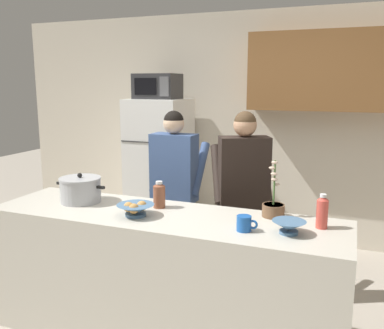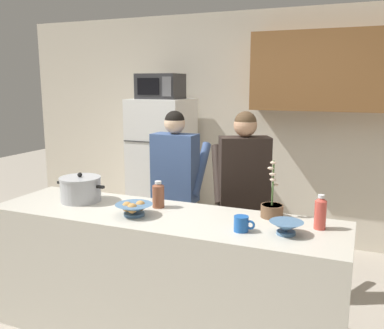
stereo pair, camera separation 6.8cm
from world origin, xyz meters
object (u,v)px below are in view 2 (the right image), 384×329
(empty_bowl, at_px, (286,227))
(refrigerator, at_px, (162,169))
(person_by_sink, at_px, (244,185))
(bottle_near_edge, at_px, (320,212))
(coffee_mug, at_px, (242,224))
(potted_orchid, at_px, (272,208))
(microwave, at_px, (160,86))
(bread_bowl, at_px, (134,209))
(person_near_pot, at_px, (176,178))
(cooking_pot, at_px, (81,189))
(bottle_mid_counter, at_px, (158,195))

(empty_bowl, bearing_deg, refrigerator, 132.86)
(person_by_sink, relative_size, bottle_near_edge, 7.29)
(person_by_sink, bearing_deg, refrigerator, 139.94)
(coffee_mug, bearing_deg, potted_orchid, 72.12)
(microwave, distance_m, bread_bowl, 2.22)
(microwave, distance_m, person_near_pot, 1.41)
(person_by_sink, bearing_deg, cooking_pot, -146.75)
(cooking_pot, height_order, potted_orchid, potted_orchid)
(bottle_near_edge, relative_size, bottle_mid_counter, 1.12)
(person_near_pot, height_order, potted_orchid, person_near_pot)
(bottle_near_edge, xyz_separation_m, potted_orchid, (-0.32, 0.12, -0.04))
(person_near_pot, height_order, bottle_near_edge, person_near_pot)
(person_near_pot, relative_size, person_by_sink, 0.99)
(microwave, bearing_deg, person_by_sink, -39.49)
(empty_bowl, height_order, potted_orchid, potted_orchid)
(refrigerator, xyz_separation_m, person_near_pot, (0.63, -0.99, 0.16))
(person_near_pot, xyz_separation_m, person_by_sink, (0.65, -0.08, 0.01))
(microwave, distance_m, empty_bowl, 2.72)
(microwave, relative_size, person_near_pot, 0.31)
(refrigerator, relative_size, bottle_mid_counter, 8.35)
(coffee_mug, bearing_deg, microwave, 128.01)
(refrigerator, distance_m, person_near_pot, 1.19)
(refrigerator, bearing_deg, cooking_pot, -83.64)
(empty_bowl, xyz_separation_m, bottle_near_edge, (0.17, 0.18, 0.06))
(bottle_mid_counter, bearing_deg, person_near_pot, 105.07)
(person_near_pot, xyz_separation_m, empty_bowl, (1.15, -0.92, -0.01))
(empty_bowl, bearing_deg, bread_bowl, -178.19)
(person_near_pot, bearing_deg, bread_bowl, -82.37)
(coffee_mug, xyz_separation_m, empty_bowl, (0.26, 0.05, -0.00))
(potted_orchid, bearing_deg, bottle_near_edge, -20.30)
(empty_bowl, distance_m, bottle_near_edge, 0.26)
(coffee_mug, relative_size, empty_bowl, 0.64)
(microwave, xyz_separation_m, person_near_pot, (0.63, -0.97, -0.80))
(refrigerator, height_order, empty_bowl, refrigerator)
(coffee_mug, distance_m, potted_orchid, 0.36)
(bottle_mid_counter, bearing_deg, potted_orchid, 6.38)
(refrigerator, bearing_deg, person_near_pot, -57.68)
(coffee_mug, bearing_deg, bottle_mid_counter, 159.88)
(microwave, distance_m, person_by_sink, 1.84)
(cooking_pot, distance_m, empty_bowl, 1.58)
(refrigerator, bearing_deg, potted_orchid, -44.82)
(cooking_pot, bearing_deg, person_by_sink, 33.25)
(potted_orchid, bearing_deg, refrigerator, 135.18)
(refrigerator, xyz_separation_m, bottle_mid_counter, (0.82, -1.71, 0.20))
(bottle_near_edge, distance_m, potted_orchid, 0.35)
(microwave, height_order, bottle_near_edge, microwave)
(refrigerator, height_order, person_near_pot, refrigerator)
(person_by_sink, height_order, coffee_mug, person_by_sink)
(refrigerator, distance_m, empty_bowl, 2.62)
(person_by_sink, xyz_separation_m, bottle_near_edge, (0.67, -0.66, 0.04))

